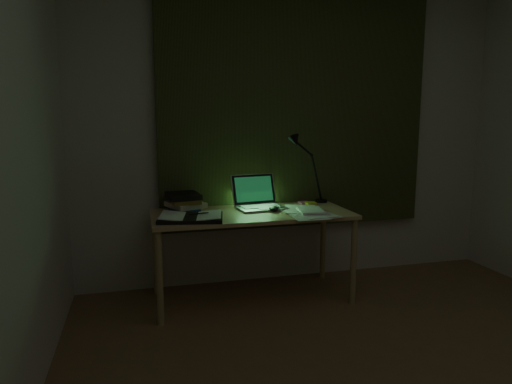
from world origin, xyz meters
TOP-DOWN VIEW (x-y plane):
  - wall_back at (0.00, 2.00)m, footprint 3.50×0.00m
  - curtain at (0.00, 1.96)m, footprint 2.20×0.06m
  - desk at (-0.46, 1.61)m, footprint 1.43×0.63m
  - laptop at (-0.36, 1.70)m, footprint 0.40×0.43m
  - open_textbook at (-0.92, 1.48)m, footprint 0.47×0.38m
  - book_stack at (-0.93, 1.77)m, footprint 0.27×0.31m
  - loose_papers at (-0.11, 1.51)m, footprint 0.45×0.46m
  - mouse at (-0.30, 1.60)m, footprint 0.07×0.10m
  - sticky_yellow at (0.06, 1.79)m, footprint 0.10×0.10m
  - sticky_pink at (0.02, 1.83)m, footprint 0.08×0.08m
  - desk_lamp at (0.18, 1.86)m, footprint 0.36×0.28m

SIDE VIEW (x-z plane):
  - desk at x=-0.46m, z-range 0.00..0.65m
  - sticky_pink at x=0.02m, z-range 0.65..0.67m
  - sticky_yellow at x=0.06m, z-range 0.65..0.67m
  - loose_papers at x=-0.11m, z-range 0.65..0.67m
  - open_textbook at x=-0.92m, z-range 0.65..0.69m
  - mouse at x=-0.30m, z-range 0.65..0.69m
  - book_stack at x=-0.93m, z-range 0.65..0.79m
  - laptop at x=-0.36m, z-range 0.65..0.90m
  - desk_lamp at x=0.18m, z-range 0.65..1.18m
  - wall_back at x=0.00m, z-range 0.00..2.50m
  - curtain at x=0.00m, z-range 0.45..2.45m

